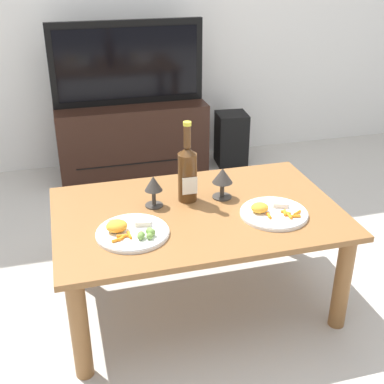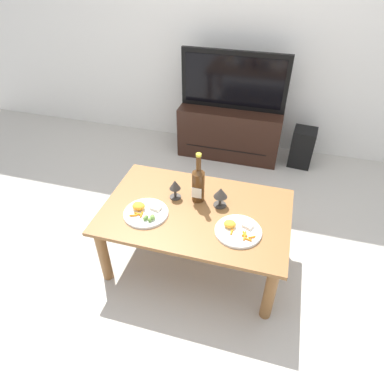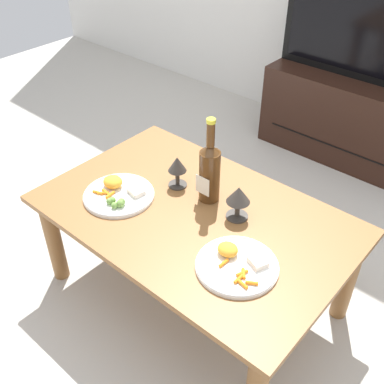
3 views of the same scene
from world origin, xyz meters
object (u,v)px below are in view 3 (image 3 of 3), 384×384
object	(u,v)px
goblet_right	(238,197)
dinner_plate_left	(118,193)
tv_screen	(368,32)
wine_bottle	(210,170)
dining_table	(194,227)
tv_stand	(348,117)
goblet_left	(177,166)
dinner_plate_right	(237,264)

from	to	relation	value
goblet_right	dinner_plate_left	bearing A→B (deg)	-154.29
tv_screen	wine_bottle	world-z (taller)	tv_screen
dining_table	wine_bottle	world-z (taller)	wine_bottle
dining_table	tv_stand	xyz separation A→B (m)	(-0.05, 1.52, -0.14)
dining_table	dinner_plate_left	distance (m)	0.34
goblet_left	wine_bottle	bearing A→B (deg)	6.77
goblet_left	dinner_plate_right	size ratio (longest dim) A/B	0.49
tv_screen	dinner_plate_right	xyz separation A→B (m)	(0.34, -1.64, -0.30)
wine_bottle	dining_table	bearing A→B (deg)	-82.05
tv_screen	dinner_plate_right	bearing A→B (deg)	-78.17
tv_stand	tv_screen	world-z (taller)	tv_screen
goblet_right	dinner_plate_right	distance (m)	0.27
goblet_left	goblet_right	bearing A→B (deg)	0.00
tv_stand	wine_bottle	size ratio (longest dim) A/B	2.82
goblet_right	dinner_plate_left	distance (m)	0.50
wine_bottle	goblet_left	bearing A→B (deg)	-173.23
dining_table	dinner_plate_right	xyz separation A→B (m)	(0.29, -0.12, 0.09)
wine_bottle	goblet_left	xyz separation A→B (m)	(-0.15, -0.02, -0.04)
tv_stand	dinner_plate_left	bearing A→B (deg)	-98.74
goblet_left	dinner_plate_left	xyz separation A→B (m)	(-0.13, -0.21, -0.08)
goblet_left	dinner_plate_left	distance (m)	0.26
dining_table	goblet_right	distance (m)	0.24
dining_table	tv_stand	world-z (taller)	tv_stand
wine_bottle	dinner_plate_right	world-z (taller)	wine_bottle
tv_stand	wine_bottle	xyz separation A→B (m)	(0.03, -1.41, 0.35)
tv_screen	dinner_plate_left	xyz separation A→B (m)	(-0.25, -1.64, -0.30)
tv_screen	goblet_right	bearing A→B (deg)	-82.48
wine_bottle	dinner_plate_left	bearing A→B (deg)	-141.17
dining_table	goblet_right	bearing A→B (deg)	32.61
goblet_left	dinner_plate_right	world-z (taller)	goblet_left
tv_stand	goblet_right	bearing A→B (deg)	-82.50
dinner_plate_left	goblet_left	bearing A→B (deg)	58.09
tv_stand	goblet_right	size ratio (longest dim) A/B	7.23
wine_bottle	tv_screen	bearing A→B (deg)	91.38
dinner_plate_left	dinner_plate_right	xyz separation A→B (m)	(0.60, 0.00, -0.00)
tv_stand	goblet_left	xyz separation A→B (m)	(-0.12, -1.43, 0.31)
wine_bottle	dinner_plate_left	size ratio (longest dim) A/B	1.25
tv_stand	wine_bottle	bearing A→B (deg)	-88.62
wine_bottle	goblet_right	distance (m)	0.16
goblet_left	tv_screen	bearing A→B (deg)	85.18
wine_bottle	goblet_right	world-z (taller)	wine_bottle
tv_stand	goblet_left	world-z (taller)	goblet_left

